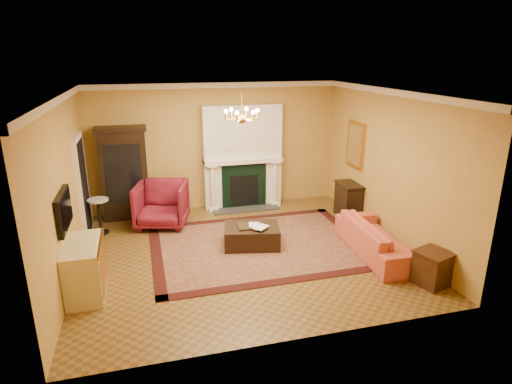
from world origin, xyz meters
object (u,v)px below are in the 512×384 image
object	(u,v)px
wingback_armchair	(162,202)
pedestal_table	(99,214)
commode	(85,268)
coral_sofa	(378,233)
china_cabinet	(125,175)
end_table	(432,269)
console_table	(348,201)
leather_ottoman	(252,236)

from	to	relation	value
wingback_armchair	pedestal_table	size ratio (longest dim) A/B	1.42
commode	coral_sofa	distance (m)	5.18
china_cabinet	pedestal_table	bearing A→B (deg)	-123.25
china_cabinet	end_table	distance (m)	6.65
end_table	console_table	distance (m)	3.16
coral_sofa	leather_ottoman	distance (m)	2.42
wingback_armchair	pedestal_table	bearing A→B (deg)	-159.46
china_cabinet	commode	size ratio (longest dim) A/B	1.78
pedestal_table	commode	world-z (taller)	commode
leather_ottoman	commode	bearing A→B (deg)	-149.32
wingback_armchair	coral_sofa	xyz separation A→B (m)	(3.86, -2.48, -0.12)
coral_sofa	end_table	distance (m)	1.29
china_cabinet	end_table	xyz separation A→B (m)	(4.88, -4.45, -0.73)
console_table	leather_ottoman	world-z (taller)	console_table
console_table	china_cabinet	bearing A→B (deg)	167.51
china_cabinet	wingback_armchair	bearing A→B (deg)	-44.58
console_table	leather_ottoman	distance (m)	2.73
pedestal_table	commode	xyz separation A→B (m)	(-0.03, -2.42, -0.02)
wingback_armchair	console_table	bearing A→B (deg)	7.22
china_cabinet	pedestal_table	world-z (taller)	china_cabinet
wingback_armchair	commode	xyz separation A→B (m)	(-1.32, -2.54, -0.12)
pedestal_table	console_table	distance (m)	5.50
china_cabinet	coral_sofa	xyz separation A→B (m)	(4.61, -3.20, -0.59)
china_cabinet	console_table	world-z (taller)	china_cabinet
commode	console_table	bearing A→B (deg)	18.91
commode	console_table	size ratio (longest dim) A/B	1.46
china_cabinet	wingback_armchair	distance (m)	1.14
console_table	end_table	bearing A→B (deg)	-88.99
pedestal_table	leather_ottoman	xyz separation A→B (m)	(2.93, -1.40, -0.23)
china_cabinet	wingback_armchair	size ratio (longest dim) A/B	1.86
pedestal_table	commode	distance (m)	2.42
wingback_armchair	end_table	distance (m)	5.57
wingback_armchair	coral_sofa	bearing A→B (deg)	-17.78
pedestal_table	coral_sofa	world-z (taller)	coral_sofa
coral_sofa	leather_ottoman	xyz separation A→B (m)	(-2.22, 0.95, -0.21)
pedestal_table	leather_ottoman	distance (m)	3.26
pedestal_table	leather_ottoman	size ratio (longest dim) A/B	0.72
coral_sofa	console_table	xyz separation A→B (m)	(0.33, 1.91, -0.03)
wingback_armchair	console_table	size ratio (longest dim) A/B	1.39
commode	coral_sofa	world-z (taller)	commode
coral_sofa	console_table	size ratio (longest dim) A/B	2.77
wingback_armchair	commode	world-z (taller)	wingback_armchair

